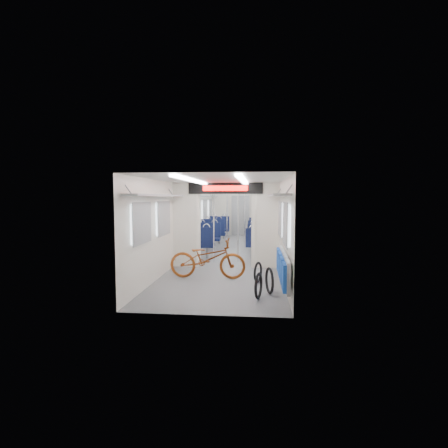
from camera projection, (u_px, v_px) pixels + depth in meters
name	position (u px, v px, depth m)	size (l,w,h in m)	color
carriage	(231.00, 210.00, 11.23)	(12.00, 12.02, 2.31)	#515456
bicycle	(207.00, 258.00, 8.22)	(0.63, 1.80, 0.95)	brown
flip_bench	(283.00, 267.00, 6.65)	(0.12, 2.13, 0.54)	gray
bike_hoop_a	(259.00, 287.00, 6.54)	(0.50, 0.50, 0.05)	black
bike_hoop_b	(269.00, 282.00, 6.89)	(0.53, 0.53, 0.05)	black
bike_hoop_c	(258.00, 273.00, 7.79)	(0.47, 0.47, 0.05)	black
seat_bay_near_left	(204.00, 238.00, 11.79)	(0.91, 2.08, 1.10)	black
seat_bay_near_right	(260.00, 239.00, 11.75)	(0.88, 1.92, 1.05)	black
seat_bay_far_left	(216.00, 228.00, 15.25)	(0.95, 2.24, 1.15)	black
seat_bay_far_right	(259.00, 229.00, 14.88)	(0.91, 2.09, 1.10)	black
stanchion_near_left	(214.00, 223.00, 10.24)	(0.04, 0.04, 2.30)	silver
stanchion_near_right	(238.00, 223.00, 10.20)	(0.04, 0.04, 2.30)	silver
stanchion_far_left	(227.00, 218.00, 13.05)	(0.04, 0.04, 2.30)	silver
stanchion_far_right	(245.00, 217.00, 13.38)	(0.04, 0.04, 2.30)	silver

